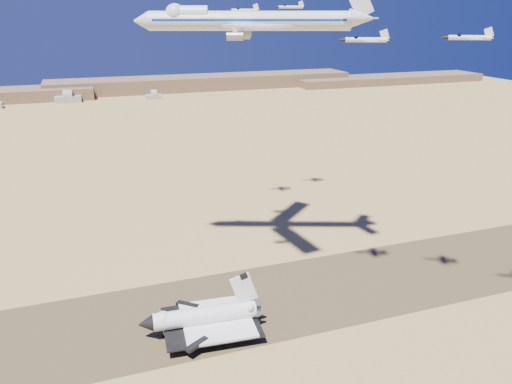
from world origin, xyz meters
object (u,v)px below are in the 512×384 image
object	(u,v)px
shuttle	(204,317)
crew_b	(230,337)
chase_jet_a	(365,40)
crew_c	(225,340)
crew_a	(227,334)
chase_jet_b	(468,37)
chase_jet_f	(290,7)
chase_jet_e	(244,10)
carrier_747	(242,21)

from	to	relation	value
shuttle	crew_b	xyz separation A→B (m)	(6.93, -6.80, -4.50)
chase_jet_a	crew_c	bearing A→B (deg)	-149.86
crew_a	crew_c	xyz separation A→B (m)	(-1.49, -2.65, -0.06)
crew_c	chase_jet_b	bearing A→B (deg)	-139.14
chase_jet_a	chase_jet_f	world-z (taller)	chase_jet_f
crew_b	chase_jet_e	bearing A→B (deg)	-34.25
shuttle	chase_jet_e	xyz separation A→B (m)	(43.80, 89.84, 96.32)
shuttle	carrier_747	xyz separation A→B (m)	(27.11, 40.22, 92.58)
carrier_747	shuttle	bearing A→B (deg)	-104.08
crew_a	crew_b	xyz separation A→B (m)	(0.57, -1.57, -0.01)
carrier_747	chase_jet_b	bearing A→B (deg)	-28.40
chase_jet_e	crew_b	bearing A→B (deg)	-95.53
crew_b	crew_c	bearing A→B (deg)	104.30
crew_a	chase_jet_a	world-z (taller)	chase_jet_a
chase_jet_e	chase_jet_b	bearing A→B (deg)	-56.95
crew_c	chase_jet_b	world-z (taller)	chase_jet_b
shuttle	chase_jet_e	bearing A→B (deg)	68.67
chase_jet_a	chase_jet_f	xyz separation A→B (m)	(16.39, 98.17, 10.33)
crew_a	chase_jet_f	world-z (taller)	chase_jet_f
crew_c	chase_jet_e	distance (m)	145.74
shuttle	crew_b	distance (m)	10.70
crew_c	chase_jet_a	bearing A→B (deg)	-123.27
shuttle	crew_c	distance (m)	10.32
crew_c	shuttle	bearing A→B (deg)	-10.55
chase_jet_b	chase_jet_f	xyz separation A→B (m)	(-7.94, 114.66, 9.34)
shuttle	crew_b	world-z (taller)	shuttle
crew_b	chase_jet_a	distance (m)	103.35
carrier_747	chase_jet_e	size ratio (longest dim) A/B	5.73
crew_c	chase_jet_a	xyz separation A→B (m)	(48.60, 7.70, 92.09)
chase_jet_b	carrier_747	bearing A→B (deg)	161.12
carrier_747	chase_jet_f	size ratio (longest dim) A/B	5.73
chase_jet_a	chase_jet_e	bearing A→B (deg)	117.27
carrier_747	chase_jet_b	size ratio (longest dim) A/B	6.03
shuttle	chase_jet_a	size ratio (longest dim) A/B	2.67
carrier_747	chase_jet_e	distance (m)	52.49
shuttle	chase_jet_b	xyz separation A→B (m)	(77.80, -16.67, 88.53)
carrier_747	crew_c	world-z (taller)	carrier_747
crew_c	crew_b	bearing A→B (deg)	-104.61
shuttle	chase_jet_e	distance (m)	138.81
chase_jet_b	chase_jet_f	distance (m)	115.31
crew_a	chase_jet_f	bearing A→B (deg)	-29.26
crew_a	chase_jet_e	bearing A→B (deg)	-19.15
chase_jet_f	crew_c	bearing A→B (deg)	-109.34
chase_jet_f	chase_jet_e	bearing A→B (deg)	-150.44
chase_jet_a	chase_jet_f	distance (m)	100.06
shuttle	crew_a	world-z (taller)	shuttle
carrier_747	crew_a	distance (m)	109.18
crew_c	chase_jet_e	xyz separation A→B (m)	(38.93, 97.72, 100.87)
crew_a	crew_c	world-z (taller)	crew_a
crew_c	chase_jet_f	size ratio (longest dim) A/B	0.12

